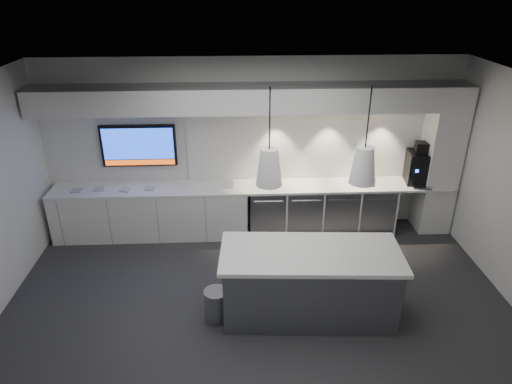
{
  "coord_description": "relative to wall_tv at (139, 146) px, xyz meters",
  "views": [
    {
      "loc": [
        -0.28,
        -4.87,
        4.14
      ],
      "look_at": [
        0.01,
        1.1,
        1.29
      ],
      "focal_mm": 32.0,
      "sensor_mm": 36.0,
      "label": 1
    }
  ],
  "objects": [
    {
      "name": "floor",
      "position": [
        1.9,
        -2.45,
        -1.56
      ],
      "size": [
        7.0,
        7.0,
        0.0
      ],
      "primitive_type": "plane",
      "color": "#2D2D2F",
      "rests_on": "ground"
    },
    {
      "name": "ceiling",
      "position": [
        1.9,
        -2.45,
        1.44
      ],
      "size": [
        7.0,
        7.0,
        0.0
      ],
      "primitive_type": "plane",
      "rotation": [
        3.14,
        0.0,
        0.0
      ],
      "color": "black",
      "rests_on": "wall_back"
    },
    {
      "name": "wall_back",
      "position": [
        1.9,
        0.05,
        -0.06
      ],
      "size": [
        7.0,
        0.0,
        7.0
      ],
      "primitive_type": "plane",
      "rotation": [
        1.57,
        0.0,
        0.0
      ],
      "color": "white",
      "rests_on": "floor"
    },
    {
      "name": "wall_front",
      "position": [
        1.9,
        -4.95,
        -0.06
      ],
      "size": [
        7.0,
        0.0,
        7.0
      ],
      "primitive_type": "plane",
      "rotation": [
        -1.57,
        0.0,
        0.0
      ],
      "color": "white",
      "rests_on": "floor"
    },
    {
      "name": "back_counter",
      "position": [
        1.9,
        -0.27,
        -0.68
      ],
      "size": [
        6.8,
        0.65,
        0.04
      ],
      "primitive_type": "cube",
      "color": "white",
      "rests_on": "left_base_cabinets"
    },
    {
      "name": "left_base_cabinets",
      "position": [
        0.15,
        -0.27,
        -1.13
      ],
      "size": [
        3.3,
        0.63,
        0.86
      ],
      "primitive_type": "cube",
      "color": "white",
      "rests_on": "floor"
    },
    {
      "name": "fridge_unit_a",
      "position": [
        2.15,
        -0.27,
        -1.13
      ],
      "size": [
        0.6,
        0.61,
        0.85
      ],
      "primitive_type": "cube",
      "color": "gray",
      "rests_on": "floor"
    },
    {
      "name": "fridge_unit_b",
      "position": [
        2.78,
        -0.27,
        -1.13
      ],
      "size": [
        0.6,
        0.61,
        0.85
      ],
      "primitive_type": "cube",
      "color": "gray",
      "rests_on": "floor"
    },
    {
      "name": "fridge_unit_c",
      "position": [
        3.41,
        -0.27,
        -1.13
      ],
      "size": [
        0.6,
        0.61,
        0.85
      ],
      "primitive_type": "cube",
      "color": "gray",
      "rests_on": "floor"
    },
    {
      "name": "fridge_unit_d",
      "position": [
        4.04,
        -0.27,
        -1.13
      ],
      "size": [
        0.6,
        0.61,
        0.85
      ],
      "primitive_type": "cube",
      "color": "gray",
      "rests_on": "floor"
    },
    {
      "name": "backsplash",
      "position": [
        3.1,
        0.03,
        -0.01
      ],
      "size": [
        4.6,
        0.03,
        1.3
      ],
      "primitive_type": "cube",
      "color": "white",
      "rests_on": "wall_back"
    },
    {
      "name": "soffit",
      "position": [
        1.9,
        -0.25,
        0.84
      ],
      "size": [
        6.9,
        0.6,
        0.4
      ],
      "primitive_type": "cube",
      "color": "white",
      "rests_on": "wall_back"
    },
    {
      "name": "column",
      "position": [
        5.1,
        -0.25,
        -0.26
      ],
      "size": [
        0.55,
        0.55,
        2.6
      ],
      "primitive_type": "cube",
      "color": "white",
      "rests_on": "floor"
    },
    {
      "name": "wall_tv",
      "position": [
        0.0,
        0.0,
        0.0
      ],
      "size": [
        1.25,
        0.07,
        0.72
      ],
      "color": "black",
      "rests_on": "wall_back"
    },
    {
      "name": "island",
      "position": [
        2.55,
        -2.48,
        -1.07
      ],
      "size": [
        2.36,
        1.12,
        0.98
      ],
      "rotation": [
        0.0,
        0.0,
        -0.06
      ],
      "color": "gray",
      "rests_on": "floor"
    },
    {
      "name": "bin",
      "position": [
        1.33,
        -2.53,
        -1.34
      ],
      "size": [
        0.39,
        0.39,
        0.45
      ],
      "primitive_type": "cylinder",
      "rotation": [
        0.0,
        0.0,
        -0.27
      ],
      "color": "gray",
      "rests_on": "floor"
    },
    {
      "name": "coffee_machine",
      "position": [
        4.75,
        -0.25,
        -0.36
      ],
      "size": [
        0.46,
        0.61,
        0.72
      ],
      "rotation": [
        0.0,
        0.0,
        -0.15
      ],
      "color": "black",
      "rests_on": "back_counter"
    },
    {
      "name": "sign_black",
      "position": [
        2.23,
        -0.3,
        -0.57
      ],
      "size": [
        0.14,
        0.02,
        0.18
      ],
      "primitive_type": "cube",
      "rotation": [
        0.0,
        0.0,
        -0.0
      ],
      "color": "black",
      "rests_on": "back_counter"
    },
    {
      "name": "sign_white",
      "position": [
        1.49,
        -0.38,
        -0.59
      ],
      "size": [
        0.18,
        0.04,
        0.14
      ],
      "primitive_type": "cube",
      "rotation": [
        0.0,
        0.0,
        0.13
      ],
      "color": "white",
      "rests_on": "back_counter"
    },
    {
      "name": "cup_cluster",
      "position": [
        3.9,
        -0.34,
        -0.59
      ],
      "size": [
        0.17,
        0.17,
        0.15
      ],
      "primitive_type": null,
      "color": "silver",
      "rests_on": "back_counter"
    },
    {
      "name": "tray_a",
      "position": [
        -1.03,
        -0.34,
        -0.65
      ],
      "size": [
        0.16,
        0.16,
        0.02
      ],
      "primitive_type": "cube",
      "rotation": [
        0.0,
        0.0,
        -0.03
      ],
      "color": "#AFAFAF",
      "rests_on": "back_counter"
    },
    {
      "name": "tray_b",
      "position": [
        -0.68,
        -0.31,
        -0.65
      ],
      "size": [
        0.19,
        0.19,
        0.02
      ],
      "primitive_type": "cube",
      "rotation": [
        0.0,
        0.0,
        0.19
      ],
      "color": "#AFAFAF",
      "rests_on": "back_counter"
    },
    {
      "name": "tray_c",
      "position": [
        -0.22,
        -0.36,
        -0.65
      ],
      "size": [
        0.19,
        0.19,
        0.02
      ],
      "primitive_type": "cube",
      "rotation": [
        0.0,
        0.0,
        -0.21
      ],
      "color": "#AFAFAF",
      "rests_on": "back_counter"
    },
    {
      "name": "tray_d",
      "position": [
        0.17,
        -0.32,
        -0.65
      ],
      "size": [
        0.17,
        0.17,
        0.02
      ],
      "primitive_type": "cube",
      "rotation": [
        0.0,
        0.0,
        -0.08
      ],
      "color": "#AFAFAF",
      "rests_on": "back_counter"
    },
    {
      "name": "pendant_left",
      "position": [
        2.0,
        -2.48,
        0.59
      ],
      "size": [
        0.31,
        0.31,
        1.14
      ],
      "color": "white",
      "rests_on": "ceiling"
    },
    {
      "name": "pendant_right",
      "position": [
        3.1,
        -2.48,
        0.59
      ],
      "size": [
        0.31,
        0.31,
        1.14
      ],
      "color": "white",
      "rests_on": "ceiling"
    }
  ]
}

